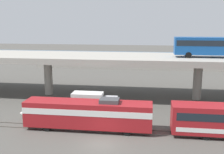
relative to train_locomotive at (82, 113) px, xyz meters
The scene contains 13 objects.
ground_plane 5.58m from the train_locomotive, 51.15° to the right, with size 260.00×260.00×0.00m, color #4C4944.
rail_strip_near 3.93m from the train_locomotive, 12.39° to the right, with size 110.00×0.12×0.12m, color #59544C.
rail_strip_far 3.93m from the train_locomotive, 12.39° to the left, with size 110.00×0.12×0.12m, color #59544C.
train_locomotive is the anchor object (origin of this frame).
highway_overpass 16.98m from the train_locomotive, 78.61° to the left, with size 96.00×11.66×7.57m.
transit_bus_on_overpass 25.24m from the train_locomotive, 39.91° to the left, with size 12.00×2.68×3.40m.
service_truck_west 6.70m from the train_locomotive, 88.84° to the left, with size 6.80×2.46×3.04m.
pier_parking_lot 51.12m from the train_locomotive, 86.38° to the left, with size 56.94×10.92×1.43m, color #9E998E.
parked_car_0 56.76m from the train_locomotive, 68.81° to the left, with size 4.14×1.96×1.50m.
parked_car_1 54.79m from the train_locomotive, 101.50° to the left, with size 4.60×1.84×1.50m.
parked_car_2 52.94m from the train_locomotive, 72.37° to the left, with size 4.26×1.92×1.50m.
parked_car_3 54.77m from the train_locomotive, 74.44° to the left, with size 4.50×1.93×1.50m.
harbor_water 74.10m from the train_locomotive, 87.51° to the left, with size 140.00×36.00×0.01m, color #385B7A.
Camera 1 is at (5.08, -28.40, 13.65)m, focal length 44.00 mm.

